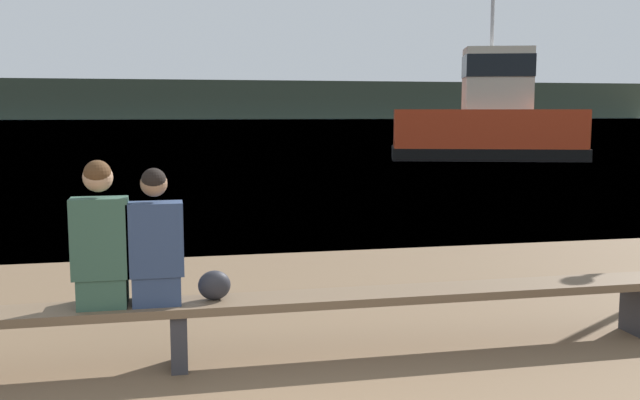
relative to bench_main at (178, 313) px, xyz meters
name	(u,v)px	position (x,y,z in m)	size (l,w,h in m)	color
water_surface	(169,122)	(0.33, 124.07, -0.41)	(240.00, 240.00, 0.00)	#386084
far_shoreline	(168,100)	(0.33, 167.41, 4.07)	(600.00, 12.00, 8.97)	#384233
bench_main	(178,313)	(0.00, 0.00, 0.00)	(8.30, 0.40, 0.49)	brown
person_left	(101,242)	(-0.53, 0.00, 0.55)	(0.40, 0.37, 1.06)	#2D4C3D
person_right	(156,246)	(-0.15, 0.00, 0.51)	(0.40, 0.36, 1.00)	navy
shopping_bag	(214,285)	(0.27, 0.03, 0.19)	(0.24, 0.16, 0.22)	#232328
tugboat_red	(489,125)	(12.30, 20.86, 0.95)	(7.89, 4.95, 6.39)	red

